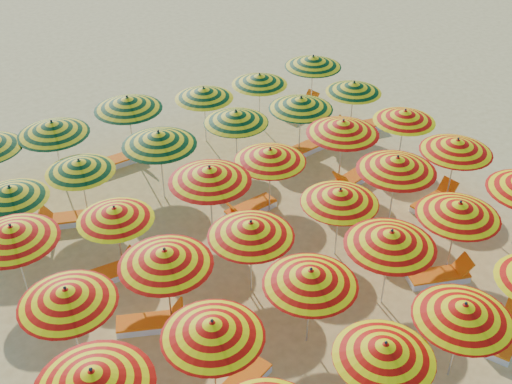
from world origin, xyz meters
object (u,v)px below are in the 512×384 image
umbrella_24 (11,193)px  umbrella_25 (79,166)px  lounger_10 (250,209)px  lounger_16 (122,159)px  umbrella_33 (204,93)px  umbrella_35 (313,61)px  lounger_9 (108,274)px  umbrella_7 (212,329)px  lounger_11 (353,179)px  umbrella_10 (459,209)px  lounger_2 (507,335)px  lounger_13 (69,219)px  umbrella_26 (159,139)px  lounger_14 (311,146)px  umbrella_28 (301,103)px  umbrella_13 (165,257)px  umbrella_12 (67,296)px  umbrella_9 (391,239)px  umbrella_16 (397,164)px  umbrella_6 (93,379)px  umbrella_8 (311,277)px  umbrella_17 (457,146)px  lounger_15 (360,127)px  umbrella_19 (115,214)px  lounger_8 (434,201)px  umbrella_29 (354,87)px  umbrella_18 (12,233)px  umbrella_3 (464,312)px  umbrella_31 (53,128)px  umbrella_20 (210,174)px  umbrella_14 (251,229)px  umbrella_27 (236,117)px  umbrella_2 (385,350)px  umbrella_15 (340,196)px  umbrella_22 (343,127)px  umbrella_32 (128,103)px  lounger_12 (3,249)px  lounger_17 (300,109)px  lounger_6 (440,276)px  lounger_7 (152,323)px

umbrella_24 → umbrella_25: size_ratio=0.92×
lounger_10 → lounger_16: size_ratio=1.02×
umbrella_25 → umbrella_33: umbrella_33 is taller
umbrella_35 → lounger_9: bearing=-153.7°
umbrella_7 → lounger_11: size_ratio=1.45×
umbrella_10 → lounger_9: (-8.34, 4.75, -1.97)m
lounger_2 → lounger_13: (-7.78, 10.51, 0.00)m
umbrella_26 → lounger_9: (-3.04, -2.81, -2.07)m
lounger_10 → lounger_14: 4.53m
umbrella_28 → umbrella_13: bearing=-146.1°
umbrella_12 → lounger_13: umbrella_12 is taller
umbrella_9 → umbrella_16: umbrella_16 is taller
umbrella_6 → umbrella_8: 5.36m
umbrella_17 → lounger_13: (-10.90, 5.38, -1.97)m
umbrella_33 → lounger_15: umbrella_33 is taller
umbrella_19 → lounger_8: (9.80, -2.42, -1.81)m
umbrella_12 → umbrella_13: umbrella_13 is taller
umbrella_29 → lounger_9: 11.51m
umbrella_18 → umbrella_28: umbrella_18 is taller
umbrella_13 → umbrella_18: size_ratio=1.15×
umbrella_3 → umbrella_31: size_ratio=1.00×
umbrella_20 → lounger_16: (-0.72, 5.44, -2.11)m
umbrella_14 → umbrella_27: (2.82, 5.58, -0.06)m
umbrella_14 → umbrella_29: (7.83, 5.48, -0.18)m
umbrella_28 → umbrella_2: bearing=-116.2°
lounger_14 → lounger_16: bearing=149.0°
umbrella_8 → umbrella_28: 8.98m
umbrella_17 → umbrella_31: 12.87m
umbrella_15 → umbrella_22: bearing=50.6°
umbrella_32 → lounger_9: 6.79m
lounger_12 → umbrella_24: bearing=-172.5°
lounger_14 → umbrella_26: bearing=172.3°
umbrella_13 → lounger_17: size_ratio=1.57×
umbrella_14 → umbrella_24: bearing=132.7°
umbrella_20 → umbrella_33: 5.85m
umbrella_15 → umbrella_26: bearing=119.6°
umbrella_6 → umbrella_31: (2.42, 10.40, -0.08)m
umbrella_13 → lounger_14: size_ratio=1.59×
umbrella_22 → umbrella_15: bearing=-129.4°
umbrella_26 → lounger_16: umbrella_26 is taller
umbrella_15 → umbrella_26: size_ratio=0.89×
umbrella_15 → lounger_6: size_ratio=1.30×
umbrella_26 → lounger_17: (7.34, 2.59, -2.07)m
umbrella_28 → lounger_2: (-0.69, -10.09, -1.96)m
umbrella_10 → umbrella_13: (-7.55, 2.29, 0.06)m
umbrella_27 → lounger_6: umbrella_27 is taller
umbrella_2 → lounger_10: size_ratio=1.60×
umbrella_14 → lounger_17: umbrella_14 is taller
umbrella_9 → lounger_10: 5.79m
lounger_7 → lounger_16: bearing=96.4°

